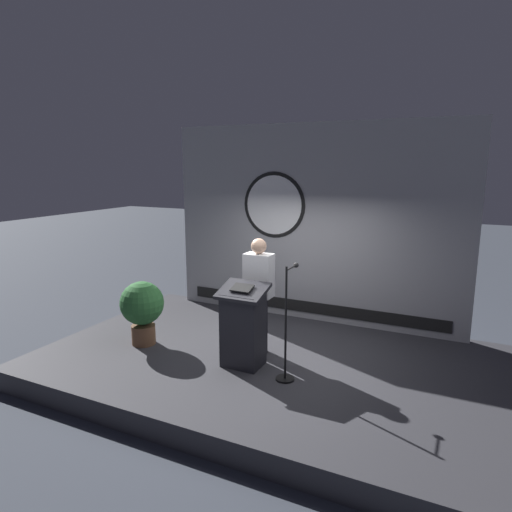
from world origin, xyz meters
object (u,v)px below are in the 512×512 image
Objects in this scene: speaker_person at (259,295)px; microphone_stand at (287,340)px; podium at (243,327)px; potted_plant at (142,307)px.

microphone_stand is at bearing -40.91° from speaker_person.
podium reaches higher than potted_plant.
microphone_stand reaches higher than potted_plant.
speaker_person is at bearing 15.62° from potted_plant.
potted_plant is at bearing -179.94° from podium.
microphone_stand reaches higher than podium.
speaker_person reaches higher than potted_plant.
podium is 0.57m from speaker_person.
microphone_stand is (0.68, -0.59, -0.35)m from speaker_person.
speaker_person is (0.00, 0.48, 0.31)m from podium.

